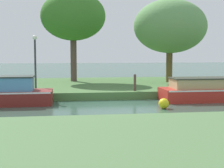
# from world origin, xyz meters

# --- Properties ---
(ground_plane) EXTENTS (120.00, 120.00, 0.00)m
(ground_plane) POSITION_xyz_m (0.00, 0.00, 0.00)
(ground_plane) COLOR #335346
(riverbank_far) EXTENTS (72.00, 10.00, 0.40)m
(riverbank_far) POSITION_xyz_m (0.00, 7.00, 0.20)
(riverbank_far) COLOR #446936
(riverbank_far) RESTS_ON ground_plane
(maroon_barge) EXTENTS (4.51, 1.67, 1.33)m
(maroon_barge) POSITION_xyz_m (-5.26, 1.20, 0.58)
(maroon_barge) COLOR maroon
(maroon_barge) RESTS_ON ground_plane
(red_narrowboat) EXTENTS (5.18, 1.80, 1.16)m
(red_narrowboat) POSITION_xyz_m (4.99, 1.20, 0.50)
(red_narrowboat) COLOR red
(red_narrowboat) RESTS_ON ground_plane
(willow_tree_centre) EXTENTS (4.41, 3.49, 6.13)m
(willow_tree_centre) POSITION_xyz_m (-1.67, 8.66, 4.83)
(willow_tree_centre) COLOR brown
(willow_tree_centre) RESTS_ON riverbank_far
(willow_tree_right) EXTENTS (4.90, 4.28, 5.52)m
(willow_tree_right) POSITION_xyz_m (4.71, 7.22, 4.12)
(willow_tree_right) COLOR brown
(willow_tree_right) RESTS_ON riverbank_far
(lamp_post) EXTENTS (0.24, 0.24, 2.89)m
(lamp_post) POSITION_xyz_m (-3.79, 2.99, 2.22)
(lamp_post) COLOR #333338
(lamp_post) RESTS_ON riverbank_far
(mooring_post_near) EXTENTS (0.13, 0.13, 0.87)m
(mooring_post_near) POSITION_xyz_m (1.33, 2.48, 0.83)
(mooring_post_near) COLOR #4D3830
(mooring_post_near) RESTS_ON riverbank_far
(channel_buoy) EXTENTS (0.45, 0.45, 0.45)m
(channel_buoy) POSITION_xyz_m (1.91, -0.86, 0.22)
(channel_buoy) COLOR yellow
(channel_buoy) RESTS_ON ground_plane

